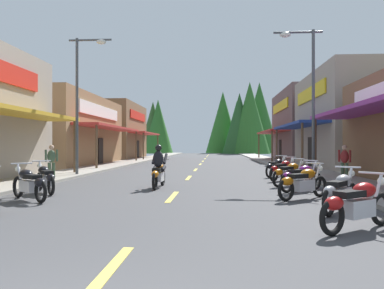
% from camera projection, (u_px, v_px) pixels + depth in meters
% --- Properties ---
extents(ground, '(10.36, 84.48, 0.10)m').
position_uv_depth(ground, '(200.00, 165.00, 29.66)').
color(ground, '#424244').
extents(sidewalk_left, '(2.58, 84.48, 0.12)m').
position_uv_depth(sidewalk_left, '(119.00, 164.00, 30.09)').
color(sidewalk_left, gray).
rests_on(sidewalk_left, ground).
extents(sidewalk_right, '(2.58, 84.48, 0.12)m').
position_uv_depth(sidewalk_right, '(283.00, 164.00, 29.24)').
color(sidewalk_right, '#9E9991').
rests_on(sidewalk_right, ground).
extents(centerline_dashes, '(0.16, 59.89, 0.01)m').
position_uv_depth(centerline_dashes, '(202.00, 163.00, 33.52)').
color(centerline_dashes, '#E0C64C').
rests_on(centerline_dashes, ground).
extents(storefront_left_middle, '(9.19, 13.39, 5.36)m').
position_uv_depth(storefront_left_middle, '(55.00, 131.00, 29.70)').
color(storefront_left_middle, olive).
rests_on(storefront_left_middle, ground).
extents(storefront_left_far, '(8.71, 10.95, 6.29)m').
position_uv_depth(storefront_left_far, '(108.00, 131.00, 43.65)').
color(storefront_left_far, brown).
rests_on(storefront_left_far, ground).
extents(storefront_right_middle, '(10.32, 10.59, 6.50)m').
position_uv_depth(storefront_right_middle, '(374.00, 120.00, 25.58)').
color(storefront_right_middle, gray).
rests_on(storefront_right_middle, ground).
extents(storefront_right_far, '(10.69, 11.91, 6.97)m').
position_uv_depth(storefront_right_far, '(325.00, 126.00, 37.83)').
color(storefront_right_far, brown).
rests_on(storefront_right_far, ground).
extents(streetlamp_left, '(2.14, 0.30, 6.84)m').
position_uv_depth(streetlamp_left, '(83.00, 88.00, 18.66)').
color(streetlamp_left, '#474C51').
rests_on(streetlamp_left, ground).
extents(streetlamp_right, '(2.14, 0.30, 6.65)m').
position_uv_depth(streetlamp_right, '(306.00, 83.00, 16.68)').
color(streetlamp_right, '#474C51').
rests_on(streetlamp_right, ground).
extents(motorcycle_parked_right_0, '(1.76, 1.39, 1.04)m').
position_uv_depth(motorcycle_parked_right_0, '(357.00, 204.00, 6.83)').
color(motorcycle_parked_right_0, black).
rests_on(motorcycle_parked_right_0, ground).
extents(motorcycle_parked_right_1, '(1.35, 1.78, 1.04)m').
position_uv_depth(motorcycle_parked_right_1, '(340.00, 191.00, 8.68)').
color(motorcycle_parked_right_1, black).
rests_on(motorcycle_parked_right_1, ground).
extents(motorcycle_parked_right_2, '(1.72, 1.44, 1.04)m').
position_uv_depth(motorcycle_parked_right_2, '(303.00, 182.00, 10.78)').
color(motorcycle_parked_right_2, black).
rests_on(motorcycle_parked_right_2, ground).
extents(motorcycle_parked_right_3, '(1.71, 1.44, 1.04)m').
position_uv_depth(motorcycle_parked_right_3, '(301.00, 177.00, 12.61)').
color(motorcycle_parked_right_3, black).
rests_on(motorcycle_parked_right_3, ground).
extents(motorcycle_parked_right_4, '(1.61, 1.56, 1.04)m').
position_uv_depth(motorcycle_parked_right_4, '(289.00, 173.00, 14.32)').
color(motorcycle_parked_right_4, black).
rests_on(motorcycle_parked_right_4, ground).
extents(motorcycle_parked_right_5, '(1.48, 1.68, 1.04)m').
position_uv_depth(motorcycle_parked_right_5, '(283.00, 169.00, 16.44)').
color(motorcycle_parked_right_5, black).
rests_on(motorcycle_parked_right_5, ground).
extents(motorcycle_parked_right_6, '(1.34, 1.79, 1.04)m').
position_uv_depth(motorcycle_parked_right_6, '(276.00, 167.00, 18.42)').
color(motorcycle_parked_right_6, black).
rests_on(motorcycle_parked_right_6, ground).
extents(motorcycle_parked_left_2, '(1.70, 1.45, 1.04)m').
position_uv_depth(motorcycle_parked_left_2, '(29.00, 183.00, 10.53)').
color(motorcycle_parked_left_2, black).
rests_on(motorcycle_parked_left_2, ground).
extents(motorcycle_parked_left_3, '(1.40, 1.74, 1.04)m').
position_uv_depth(motorcycle_parked_left_3, '(45.00, 178.00, 12.18)').
color(motorcycle_parked_left_3, black).
rests_on(motorcycle_parked_left_3, ground).
extents(rider_cruising_lead, '(0.60, 2.14, 1.57)m').
position_uv_depth(rider_cruising_lead, '(159.00, 170.00, 13.63)').
color(rider_cruising_lead, black).
rests_on(rider_cruising_lead, ground).
extents(pedestrian_browsing, '(0.45, 0.43, 1.56)m').
position_uv_depth(pedestrian_browsing, '(51.00, 160.00, 16.61)').
color(pedestrian_browsing, '#3F593F').
rests_on(pedestrian_browsing, ground).
extents(pedestrian_waiting, '(0.44, 0.44, 1.55)m').
position_uv_depth(pedestrian_waiting, '(345.00, 160.00, 16.25)').
color(pedestrian_waiting, '#3F593F').
rests_on(pedestrian_waiting, ground).
extents(treeline_backdrop, '(27.40, 13.34, 13.95)m').
position_uv_depth(treeline_backdrop, '(228.00, 122.00, 71.96)').
color(treeline_backdrop, '#296023').
rests_on(treeline_backdrop, ground).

